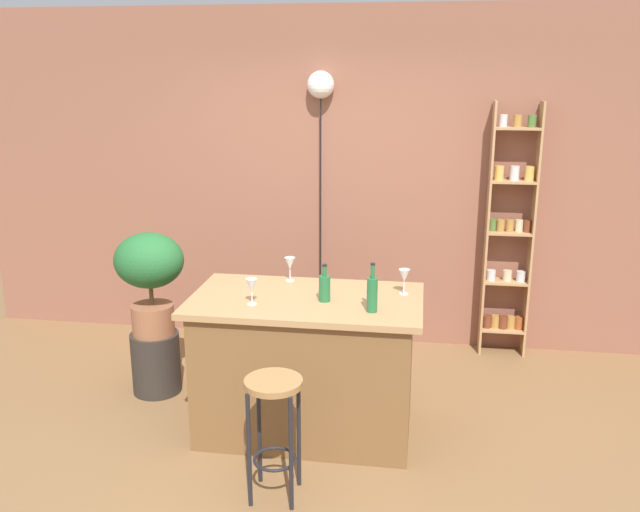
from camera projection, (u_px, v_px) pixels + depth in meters
name	position (u px, v px, depth m)	size (l,w,h in m)	color
ground	(299.00, 452.00, 4.20)	(12.00, 12.00, 0.00)	brown
back_wall	(339.00, 180.00, 5.69)	(6.40, 0.10, 2.80)	#8C5642
kitchen_counter	(306.00, 364.00, 4.37)	(1.46, 0.84, 0.92)	brown
bar_stool	(274.00, 411.00, 3.65)	(0.32, 0.32, 0.70)	black
spice_shelf	(509.00, 235.00, 5.44)	(0.37, 0.18, 2.07)	tan
plant_stool	(156.00, 362.00, 4.96)	(0.35, 0.35, 0.45)	#2D2823
potted_plant	(150.00, 272.00, 4.77)	(0.49, 0.44, 0.75)	#935B3D
bottle_vinegar	(372.00, 293.00, 3.97)	(0.06, 0.06, 0.30)	#236638
bottle_spirits_clear	(325.00, 287.00, 4.16)	(0.07, 0.07, 0.24)	#236638
wine_glass_left	(252.00, 286.00, 4.09)	(0.07, 0.07, 0.16)	silver
wine_glass_center	(290.00, 264.00, 4.55)	(0.07, 0.07, 0.16)	silver
wine_glass_right	(404.00, 276.00, 4.28)	(0.07, 0.07, 0.16)	silver
pendant_globe_light	(321.00, 89.00, 5.41)	(0.22, 0.22, 2.29)	black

